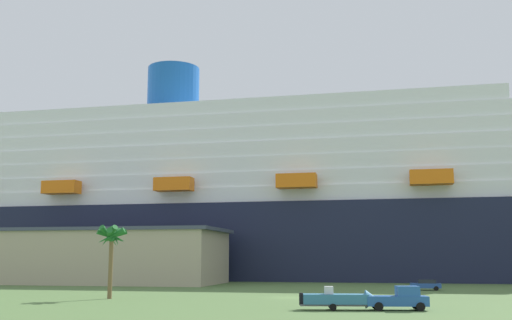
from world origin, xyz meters
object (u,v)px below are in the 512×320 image
(pickup_truck, at_px, (399,299))
(palm_tree, at_px, (112,240))
(cruise_ship, at_px, (314,209))
(small_boat_on_trailer, at_px, (343,299))
(parked_car_blue_suv, at_px, (426,285))

(pickup_truck, bearing_deg, palm_tree, 161.07)
(cruise_ship, relative_size, pickup_truck, 46.21)
(cruise_ship, bearing_deg, pickup_truck, -81.68)
(small_boat_on_trailer, distance_m, palm_tree, 30.29)
(parked_car_blue_suv, bearing_deg, palm_tree, -148.06)
(pickup_truck, distance_m, palm_tree, 34.88)
(pickup_truck, height_order, parked_car_blue_suv, pickup_truck)
(palm_tree, relative_size, parked_car_blue_suv, 1.89)
(cruise_ship, height_order, pickup_truck, cruise_ship)
(small_boat_on_trailer, xyz_separation_m, parked_car_blue_suv, (12.01, 36.16, -0.13))
(small_boat_on_trailer, bearing_deg, palm_tree, 156.93)
(small_boat_on_trailer, xyz_separation_m, palm_tree, (-27.32, 11.64, 5.94))
(small_boat_on_trailer, distance_m, parked_car_blue_suv, 38.10)
(small_boat_on_trailer, bearing_deg, parked_car_blue_suv, 71.62)
(cruise_ship, bearing_deg, parked_car_blue_suv, -67.29)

